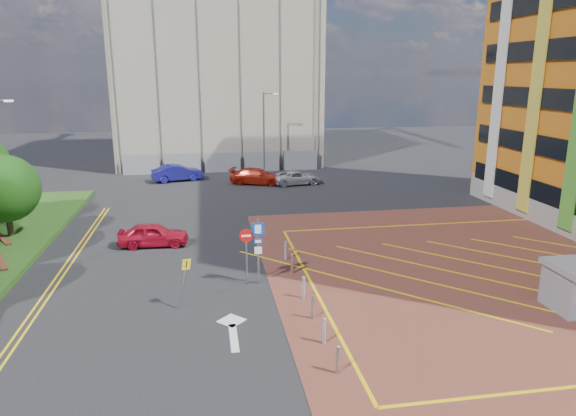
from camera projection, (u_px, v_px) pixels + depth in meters
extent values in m
plane|color=black|center=(250.00, 293.00, 23.53)|extent=(140.00, 140.00, 0.00)
cube|color=brown|center=(528.00, 274.00, 25.73)|extent=(26.00, 26.00, 0.02)
cylinder|color=#3D2B1C|center=(9.00, 221.00, 30.64)|extent=(0.36, 0.36, 1.80)
sphere|color=#113A0D|center=(4.00, 188.00, 30.13)|extent=(4.00, 4.00, 4.00)
cube|color=silver|center=(9.00, 101.00, 30.81)|extent=(0.50, 0.15, 0.12)
cylinder|color=#9EA0A8|center=(264.00, 134.00, 49.86)|extent=(0.16, 0.16, 8.00)
cylinder|color=#9EA0A8|center=(270.00, 93.00, 48.96)|extent=(1.20, 0.10, 0.10)
cube|color=silver|center=(276.00, 94.00, 49.06)|extent=(0.50, 0.15, 0.12)
cylinder|color=#9EA0A8|center=(258.00, 252.00, 24.16)|extent=(0.10, 0.10, 3.20)
cube|color=#093BA3|center=(258.00, 229.00, 23.84)|extent=(0.60, 0.04, 0.60)
cube|color=white|center=(258.00, 229.00, 23.81)|extent=(0.30, 0.02, 0.42)
cube|color=#093BA3|center=(258.00, 241.00, 23.99)|extent=(0.40, 0.04, 0.25)
cube|color=white|center=(258.00, 241.00, 23.96)|extent=(0.28, 0.02, 0.14)
cube|color=white|center=(258.00, 250.00, 24.10)|extent=(0.35, 0.04, 0.35)
cylinder|color=#9EA0A8|center=(247.00, 258.00, 24.13)|extent=(0.08, 0.08, 2.70)
cylinder|color=red|center=(246.00, 236.00, 23.83)|extent=(0.64, 0.04, 0.64)
cube|color=white|center=(246.00, 236.00, 23.80)|extent=(0.44, 0.02, 0.10)
cylinder|color=#9EA0A8|center=(182.00, 284.00, 21.72)|extent=(0.55, 0.08, 2.17)
cube|color=yellow|center=(186.00, 264.00, 21.50)|extent=(0.41, 0.41, 0.54)
cylinder|color=#9EA0A8|center=(338.00, 361.00, 17.10)|extent=(0.14, 0.14, 0.90)
cylinder|color=black|center=(324.00, 332.00, 19.00)|extent=(0.14, 0.14, 0.90)
cylinder|color=#9EA0A8|center=(313.00, 309.00, 20.91)|extent=(0.14, 0.14, 0.90)
cylinder|color=black|center=(304.00, 289.00, 22.82)|extent=(0.14, 0.14, 0.90)
cylinder|color=#9EA0A8|center=(292.00, 265.00, 25.68)|extent=(0.14, 0.14, 0.90)
cylinder|color=black|center=(286.00, 252.00, 27.59)|extent=(0.14, 0.14, 0.90)
cube|color=#A29A85|center=(216.00, 62.00, 58.89)|extent=(21.20, 19.20, 22.00)
cube|color=gold|center=(231.00, 9.00, 59.58)|extent=(0.90, 0.90, 34.00)
cube|color=gray|center=(233.00, 162.00, 52.06)|extent=(21.60, 0.06, 2.00)
imported|color=#B60F26|center=(153.00, 235.00, 29.80)|extent=(4.04, 1.74, 1.36)
imported|color=navy|center=(177.00, 173.00, 47.77)|extent=(4.93, 2.75, 1.54)
imported|color=#9F1B0D|center=(257.00, 176.00, 46.44)|extent=(5.33, 3.58, 1.44)
imported|color=silver|center=(297.00, 178.00, 46.34)|extent=(4.67, 2.69, 1.23)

